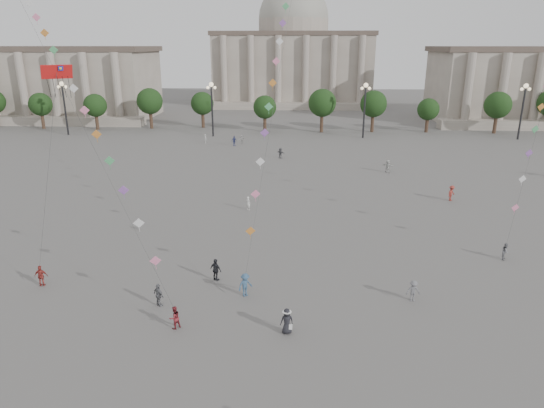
{
  "coord_description": "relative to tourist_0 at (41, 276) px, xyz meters",
  "views": [
    {
      "loc": [
        2.38,
        -26.32,
        17.74
      ],
      "look_at": [
        0.2,
        12.0,
        5.03
      ],
      "focal_mm": 32.0,
      "sensor_mm": 36.0,
      "label": 1
    }
  ],
  "objects": [
    {
      "name": "person_crowd_7",
      "position": [
        32.46,
        36.7,
        0.07
      ],
      "size": [
        1.69,
        1.45,
        1.83
      ],
      "primitive_type": "imported",
      "rotation": [
        0.0,
        0.0,
        2.5
      ],
      "color": "silver",
      "rests_on": "ground"
    },
    {
      "name": "kite_flyer_0",
      "position": [
        11.66,
        -5.2,
        -0.06
      ],
      "size": [
        0.97,
        0.97,
        1.58
      ],
      "primitive_type": "imported",
      "rotation": [
        0.0,
        0.0,
        3.93
      ],
      "color": "maroon",
      "rests_on": "ground"
    },
    {
      "name": "kite_train_west",
      "position": [
        -7.18,
        17.43,
        20.1
      ],
      "size": [
        35.44,
        41.89,
        66.55
      ],
      "color": "#3F3F3F",
      "rests_on": "ground"
    },
    {
      "name": "tourist_3",
      "position": [
        9.84,
        -2.45,
        0.02
      ],
      "size": [
        1.06,
        0.95,
        1.73
      ],
      "primitive_type": "imported",
      "rotation": [
        0.0,
        0.0,
        2.48
      ],
      "color": "slate",
      "rests_on": "ground"
    },
    {
      "name": "lamp_post_mid_west",
      "position": [
        2.2,
        63.9,
        6.51
      ],
      "size": [
        2.0,
        0.9,
        10.65
      ],
      "color": "#262628",
      "rests_on": "ground"
    },
    {
      "name": "person_crowd_0",
      "position": [
        7.71,
        54.57,
        0.05
      ],
      "size": [
        1.1,
        0.96,
        1.78
      ],
      "primitive_type": "imported",
      "rotation": [
        0.0,
        0.0,
        0.62
      ],
      "color": "navy",
      "rests_on": "ground"
    },
    {
      "name": "lamp_post_far_west",
      "position": [
        -27.8,
        63.9,
        6.51
      ],
      "size": [
        2.0,
        0.9,
        10.65
      ],
      "color": "#262628",
      "rests_on": "ground"
    },
    {
      "name": "kite_flyer_1",
      "position": [
        15.8,
        -0.65,
        0.05
      ],
      "size": [
        1.32,
        1.26,
        1.8
      ],
      "primitive_type": "imported",
      "rotation": [
        0.0,
        0.0,
        0.7
      ],
      "color": "#345576",
      "rests_on": "ground"
    },
    {
      "name": "hall_central",
      "position": [
        17.2,
        123.12,
        13.39
      ],
      "size": [
        48.3,
        34.3,
        35.5
      ],
      "color": "gray",
      "rests_on": "ground"
    },
    {
      "name": "ground",
      "position": [
        17.2,
        -6.1,
        -0.84
      ],
      "size": [
        360.0,
        360.0,
        0.0
      ],
      "primitive_type": "plane",
      "color": "#5B5856",
      "rests_on": "ground"
    },
    {
      "name": "person_crowd_10",
      "position": [
        2.04,
        56.65,
        0.02
      ],
      "size": [
        0.49,
        0.68,
        1.72
      ],
      "primitive_type": "imported",
      "rotation": [
        0.0,
        0.0,
        1.7
      ],
      "color": "beige",
      "rests_on": "ground"
    },
    {
      "name": "lamp_post_far_east",
      "position": [
        62.2,
        63.9,
        6.51
      ],
      "size": [
        2.0,
        0.9,
        10.65
      ],
      "color": "#262628",
      "rests_on": "ground"
    },
    {
      "name": "lamp_post_mid_east",
      "position": [
        32.2,
        63.9,
        6.51
      ],
      "size": [
        2.0,
        0.9,
        10.65
      ],
      "color": "#262628",
      "rests_on": "ground"
    },
    {
      "name": "hat_person",
      "position": [
        18.99,
        -5.35,
        0.06
      ],
      "size": [
        0.96,
        0.76,
        1.73
      ],
      "color": "black",
      "rests_on": "ground"
    },
    {
      "name": "dragon_kite",
      "position": [
        1.47,
        3.85,
        14.14
      ],
      "size": [
        2.11,
        2.78,
        14.97
      ],
      "color": "red",
      "rests_on": "ground"
    },
    {
      "name": "person_crowd_13",
      "position": [
        14.0,
        18.86,
        -0.06
      ],
      "size": [
        0.67,
        0.66,
        1.56
      ],
      "primitive_type": "imported",
      "rotation": [
        0.0,
        0.0,
        2.39
      ],
      "color": "silver",
      "rests_on": "ground"
    },
    {
      "name": "tourist_0",
      "position": [
        0.0,
        0.0,
        0.0
      ],
      "size": [
        1.03,
        0.53,
        1.69
      ],
      "primitive_type": "imported",
      "rotation": [
        0.0,
        0.0,
        3.26
      ],
      "color": "maroon",
      "rests_on": "ground"
    },
    {
      "name": "person_crowd_4",
      "position": [
        8.79,
        57.1,
        -0.09
      ],
      "size": [
        1.32,
        1.29,
        1.51
      ],
      "primitive_type": "imported",
      "rotation": [
        0.0,
        0.0,
        3.9
      ],
      "color": "#BBBAB6",
      "rests_on": "ground"
    },
    {
      "name": "tree_row",
      "position": [
        17.2,
        71.9,
        4.55
      ],
      "size": [
        137.12,
        5.12,
        8.0
      ],
      "color": "#3A281D",
      "rests_on": "ground"
    },
    {
      "name": "kite_flyer_2",
      "position": [
        37.52,
        6.99,
        -0.1
      ],
      "size": [
        0.83,
        0.9,
        1.49
      ],
      "primitive_type": "imported",
      "rotation": [
        0.0,
        0.0,
        1.09
      ],
      "color": "slate",
      "rests_on": "ground"
    },
    {
      "name": "person_crowd_8",
      "position": [
        37.73,
        23.56,
        0.09
      ],
      "size": [
        1.33,
        1.35,
        1.86
      ],
      "primitive_type": "imported",
      "rotation": [
        0.0,
        0.0,
        0.8
      ],
      "color": "maroon",
      "rests_on": "ground"
    },
    {
      "name": "tourist_1",
      "position": [
        13.23,
        1.66,
        0.07
      ],
      "size": [
        1.14,
        0.94,
        1.82
      ],
      "primitive_type": "imported",
      "rotation": [
        0.0,
        0.0,
        2.59
      ],
      "color": "#222328",
      "rests_on": "ground"
    },
    {
      "name": "person_crowd_6",
      "position": [
        28.0,
        -0.71,
        -0.04
      ],
      "size": [
        1.09,
        0.69,
        1.61
      ],
      "primitive_type": "imported",
      "rotation": [
        0.0,
        0.0,
        0.09
      ],
      "color": "slate",
      "rests_on": "ground"
    },
    {
      "name": "person_crowd_12",
      "position": [
        16.56,
        44.94,
        0.02
      ],
      "size": [
        1.53,
        1.44,
        1.72
      ],
      "primitive_type": "imported",
      "rotation": [
        0.0,
        0.0,
        2.42
      ],
      "color": "#5E5E63",
      "rests_on": "ground"
    }
  ]
}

